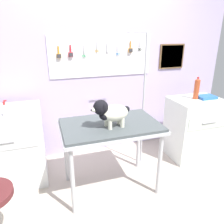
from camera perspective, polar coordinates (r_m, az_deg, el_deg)
ground at (r=2.53m, az=4.34°, el=-23.30°), size 4.40×4.00×0.04m
rear_wall_panel at (r=3.10m, az=-3.92°, el=9.87°), size 4.00×0.11×2.30m
grooming_table at (r=2.34m, az=-0.39°, el=-4.82°), size 1.05×0.66×0.80m
grooming_arm at (r=2.80m, az=7.96°, el=1.08°), size 0.29×0.11×1.72m
dog at (r=2.17m, az=-0.44°, el=-0.08°), size 0.42×0.22×0.30m
counter_left at (r=2.84m, az=-25.44°, el=-8.24°), size 0.80×0.58×0.91m
cabinet_right at (r=3.33m, az=20.47°, el=-3.86°), size 0.68×0.54×0.85m
shampoo_bottle at (r=2.45m, az=-26.08°, el=0.44°), size 0.05×0.05×0.17m
soda_bottle at (r=3.16m, az=21.21°, el=5.67°), size 0.07×0.07×0.30m
supply_tray at (r=3.27m, az=23.39°, el=3.61°), size 0.24×0.18×0.04m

